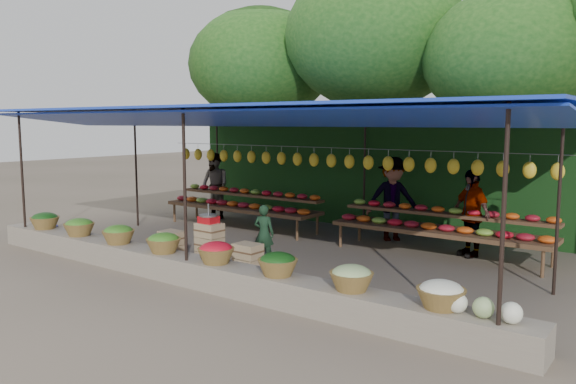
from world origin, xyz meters
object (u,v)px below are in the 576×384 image
Objects in this scene: crate_counter at (209,248)px; weighing_scale at (209,218)px; vendor_seated at (264,233)px; blue_crate_back at (49,231)px; blue_crate_front at (45,224)px.

crate_counter is 0.54m from weighing_scale.
crate_counter is 1.04m from vendor_seated.
blue_crate_back is at bearing -176.57° from weighing_scale.
vendor_seated is (0.65, 0.77, -0.32)m from weighing_scale.
vendor_seated is at bearing 30.47° from blue_crate_back.
blue_crate_back is (-5.40, -1.05, -0.40)m from vendor_seated.
blue_crate_back is (-4.73, -0.28, -0.18)m from crate_counter.
blue_crate_front is at bearing 179.50° from crate_counter.
vendor_seated is at bearing 49.04° from crate_counter.
blue_crate_back is at bearing -13.84° from blue_crate_front.
weighing_scale reaches higher than crate_counter.
blue_crate_front is at bearing 175.17° from blue_crate_back.
vendor_seated reaches higher than blue_crate_back.
weighing_scale is 0.33× the size of vendor_seated.
vendor_seated is at bearing 49.68° from weighing_scale.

